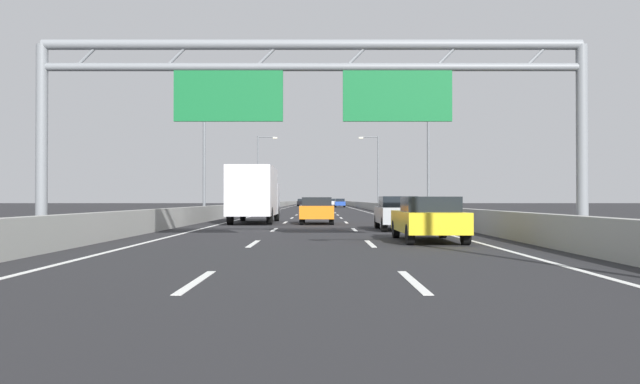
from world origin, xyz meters
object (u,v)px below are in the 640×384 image
object	(u,v)px
blue_car	(339,203)
streetlamp_left_far	(258,168)
sign_gantry	(311,88)
box_truck	(253,193)
orange_car	(315,210)
white_car	(334,202)
streetlamp_right_far	(375,168)
black_car	(300,202)
silver_car	(396,213)
streetlamp_left_mid	(206,141)
red_car	(301,202)
yellow_car	(427,218)
streetlamp_right_mid	(424,141)

from	to	relation	value
blue_car	streetlamp_left_far	bearing A→B (deg)	-111.72
sign_gantry	box_truck	size ratio (longest dim) A/B	2.15
orange_car	white_car	bearing A→B (deg)	87.96
streetlamp_right_far	black_car	size ratio (longest dim) A/B	2.26
silver_car	blue_car	world-z (taller)	silver_car
streetlamp_left_mid	box_truck	distance (m)	8.82
red_car	orange_car	bearing A→B (deg)	-87.94
blue_car	red_car	bearing A→B (deg)	105.09
silver_car	yellow_car	bearing A→B (deg)	-89.36
streetlamp_left_far	streetlamp_right_far	distance (m)	14.93
black_car	white_car	size ratio (longest dim) A/B	0.98
sign_gantry	blue_car	bearing A→B (deg)	87.65
yellow_car	white_car	size ratio (longest dim) A/B	1.08
streetlamp_left_far	blue_car	bearing A→B (deg)	68.28
streetlamp_right_mid	white_car	size ratio (longest dim) A/B	2.21
streetlamp_right_far	black_car	world-z (taller)	streetlamp_right_far
streetlamp_left_far	sign_gantry	bearing A→B (deg)	-83.06
box_truck	streetlamp_right_far	bearing A→B (deg)	76.16
streetlamp_right_mid	silver_car	distance (m)	16.32
black_car	red_car	xyz separation A→B (m)	(-0.06, 6.68, 0.02)
streetlamp_right_mid	streetlamp_right_far	size ratio (longest dim) A/B	1.00
streetlamp_left_far	silver_car	distance (m)	54.22
streetlamp_left_far	white_car	size ratio (longest dim) A/B	2.21
black_car	silver_car	xyz separation A→B (m)	(7.17, -100.88, 0.03)
yellow_car	red_car	bearing A→B (deg)	93.64
black_car	yellow_car	world-z (taller)	black_car
streetlamp_right_far	red_car	bearing A→B (deg)	101.37
yellow_car	streetlamp_left_mid	bearing A→B (deg)	116.25
streetlamp_right_mid	streetlamp_left_far	xyz separation A→B (m)	(-14.93, 37.66, 0.00)
streetlamp_left_mid	red_car	bearing A→B (deg)	87.56
streetlamp_right_far	box_truck	world-z (taller)	streetlamp_right_far
sign_gantry	black_car	distance (m)	109.60
streetlamp_right_mid	streetlamp_right_far	world-z (taller)	same
sign_gantry	red_car	world-z (taller)	sign_gantry
black_car	red_car	world-z (taller)	black_car
streetlamp_left_far	red_car	distance (m)	55.05
white_car	streetlamp_left_far	bearing A→B (deg)	-102.40
white_car	streetlamp_left_mid	bearing A→B (deg)	-97.13
blue_car	white_car	bearing A→B (deg)	90.56
blue_car	box_truck	xyz separation A→B (m)	(-7.21, -72.61, 0.96)
red_car	white_car	bearing A→B (deg)	-35.61
sign_gantry	streetlamp_left_far	xyz separation A→B (m)	(-7.47, 61.43, 0.55)
streetlamp_left_far	silver_car	world-z (taller)	streetlamp_left_far
streetlamp_left_mid	red_car	distance (m)	92.57
streetlamp_left_far	black_car	world-z (taller)	streetlamp_left_far
streetlamp_left_far	yellow_car	bearing A→B (deg)	-79.46
sign_gantry	white_car	xyz separation A→B (m)	(3.46, 111.14, -4.08)
streetlamp_left_far	box_truck	world-z (taller)	streetlamp_left_far
sign_gantry	streetlamp_right_far	xyz separation A→B (m)	(7.46, 61.43, 0.55)
yellow_car	streetlamp_right_mid	bearing A→B (deg)	80.83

